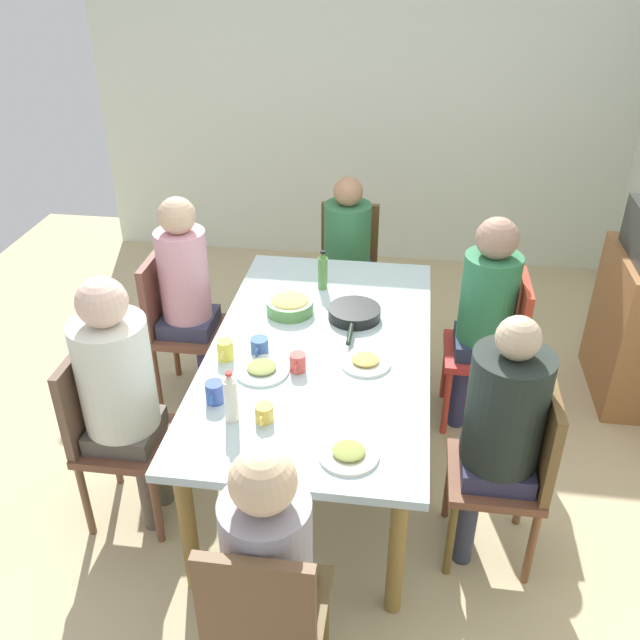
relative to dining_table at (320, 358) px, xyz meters
name	(u,v)px	position (x,y,z in m)	size (l,w,h in m)	color
ground_plane	(320,459)	(0.00, 0.00, -0.65)	(6.17, 6.17, 0.00)	tan
wall_left	(367,98)	(-2.63, 0.00, 0.65)	(0.12, 4.28, 2.60)	silver
dining_table	(320,358)	(0.00, 0.00, 0.00)	(1.94, 1.06, 0.72)	silver
chair_0	(497,344)	(-0.48, 0.91, -0.14)	(0.40, 0.40, 0.90)	red
person_0	(486,305)	(-0.48, 0.82, 0.09)	(0.30, 0.30, 1.24)	navy
chair_1	(109,427)	(0.48, -0.91, -0.14)	(0.40, 0.40, 0.90)	brown
person_1	(119,383)	(0.48, -0.82, 0.12)	(0.33, 0.33, 1.28)	#545141
chair_2	(348,264)	(-1.35, 0.00, -0.14)	(0.40, 0.40, 0.90)	brown
person_2	(347,246)	(-1.26, 0.00, 0.03)	(0.30, 0.30, 1.14)	#343B43
chair_3	(176,320)	(-0.48, -0.91, -0.14)	(0.40, 0.40, 0.90)	brown
person_3	(187,285)	(-0.48, -0.82, 0.09)	(0.30, 0.30, 1.26)	#342944
chair_4	(265,616)	(1.35, 0.00, -0.14)	(0.40, 0.40, 0.90)	brown
person_4	(268,556)	(1.26, 0.00, 0.05)	(0.30, 0.30, 1.16)	brown
chair_5	(516,465)	(0.48, 0.91, -0.14)	(0.40, 0.40, 0.90)	brown
person_5	(502,421)	(0.48, 0.82, 0.09)	(0.33, 0.33, 1.23)	#323544
plate_0	(262,369)	(0.25, -0.24, 0.08)	(0.25, 0.25, 0.04)	silver
plate_1	(365,362)	(0.12, 0.23, 0.08)	(0.24, 0.24, 0.04)	white
plate_2	(349,453)	(0.76, 0.22, 0.08)	(0.24, 0.24, 0.04)	#EDE7CD
bowl_0	(290,305)	(-0.31, -0.20, 0.11)	(0.25, 0.25, 0.09)	#508744
serving_pan	(354,313)	(-0.29, 0.14, 0.10)	(0.45, 0.27, 0.06)	black
cup_0	(264,413)	(0.59, -0.15, 0.11)	(0.11, 0.08, 0.07)	#E1C249
cup_1	(298,363)	(0.22, -0.07, 0.11)	(0.11, 0.07, 0.09)	#D34D46
cup_2	(215,393)	(0.49, -0.39, 0.12)	(0.12, 0.08, 0.10)	#3B51A3
cup_3	(225,350)	(0.17, -0.43, 0.12)	(0.11, 0.08, 0.10)	yellow
cup_4	(259,346)	(0.09, -0.28, 0.11)	(0.12, 0.08, 0.08)	#3B5D9D
bottle_0	(323,271)	(-0.60, -0.07, 0.18)	(0.05, 0.05, 0.23)	#52803F
bottle_1	(231,398)	(0.60, -0.28, 0.18)	(0.06, 0.06, 0.24)	beige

